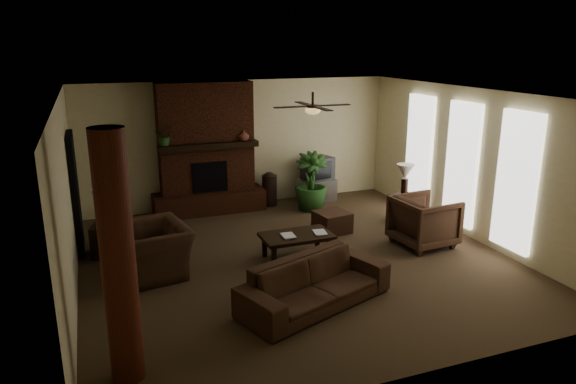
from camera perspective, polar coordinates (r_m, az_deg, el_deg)
name	(u,v)px	position (r m, az deg, el deg)	size (l,w,h in m)	color
room_shell	(297,181)	(8.67, 0.93, 1.23)	(7.00, 7.00, 7.00)	#4F3C27
fireplace	(207,160)	(11.51, -8.73, 3.49)	(2.40, 0.70, 2.80)	#4C2414
windows	(461,164)	(10.57, 18.21, 2.84)	(0.08, 3.65, 2.35)	white
log_column	(118,261)	(5.82, -17.85, -7.06)	(0.36, 0.36, 2.80)	#5E2817
doorway	(75,193)	(9.93, -21.95, -0.13)	(0.10, 1.00, 2.10)	black
ceiling_fan	(313,108)	(8.88, 2.68, 8.99)	(1.35, 1.35, 0.37)	black
sofa	(315,276)	(7.49, 2.93, -9.01)	(2.27, 0.66, 0.89)	#432B1C
armchair_left	(152,242)	(8.69, -14.49, -5.22)	(1.23, 0.80, 1.08)	#432B1C
armchair_right	(424,219)	(9.90, 14.50, -2.82)	(0.98, 0.92, 1.01)	#432B1C
coffee_table	(297,238)	(9.06, 0.94, -4.94)	(1.20, 0.70, 0.43)	black
ottoman	(332,222)	(10.39, 4.78, -3.22)	(0.60, 0.60, 0.40)	#432B1C
tv_stand	(317,190)	(12.43, 3.10, 0.27)	(0.85, 0.50, 0.50)	#ADADAF
tv	(318,168)	(12.30, 3.23, 2.55)	(0.76, 0.67, 0.52)	#3D3D40
floor_vase	(269,187)	(11.97, -2.02, 0.57)	(0.34, 0.34, 0.77)	black
floor_plant	(311,194)	(11.66, 2.50, -0.22)	(0.72, 1.29, 0.72)	#285120
side_table_left	(108,240)	(9.74, -18.84, -4.92)	(0.50, 0.50, 0.55)	black
lamp_left	(102,201)	(9.48, -19.41, -0.90)	(0.38, 0.38, 0.65)	black
side_table_right	(404,208)	(11.24, 12.42, -1.66)	(0.50, 0.50, 0.55)	black
lamp_right	(405,174)	(11.04, 12.54, 1.93)	(0.42, 0.42, 0.65)	black
mantel_plant	(165,138)	(11.05, -13.18, 5.74)	(0.38, 0.42, 0.33)	#285120
mantel_vase	(244,135)	(11.36, -4.78, 6.10)	(0.22, 0.23, 0.22)	brown
book_a	(282,229)	(8.86, -0.65, -4.02)	(0.22, 0.03, 0.29)	#999999
book_b	(314,225)	(9.04, 2.82, -3.63)	(0.21, 0.02, 0.29)	#999999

